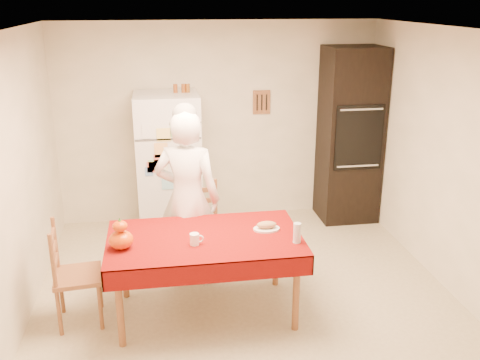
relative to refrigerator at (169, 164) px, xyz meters
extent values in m
plane|color=tan|center=(0.65, -1.88, -0.85)|extent=(4.50, 4.50, 0.00)
cube|color=#F0E2CA|center=(0.65, 0.37, 0.40)|extent=(4.00, 0.02, 2.50)
cube|color=#F0E2CA|center=(0.65, -4.13, 0.40)|extent=(4.00, 0.02, 2.50)
cube|color=#F0E2CA|center=(-1.35, -1.88, 0.40)|extent=(0.02, 4.50, 2.50)
cube|color=#F0E2CA|center=(2.65, -1.88, 0.40)|extent=(0.02, 4.50, 2.50)
cube|color=white|center=(0.65, -1.88, 1.65)|extent=(4.00, 4.50, 0.02)
cube|color=brown|center=(1.20, 0.36, 0.65)|extent=(0.22, 0.02, 0.30)
cube|color=white|center=(0.00, 0.00, 0.00)|extent=(0.75, 0.70, 1.70)
cube|color=silver|center=(0.26, -0.37, 0.60)|extent=(0.03, 0.03, 0.25)
cube|color=silver|center=(0.26, -0.37, -0.15)|extent=(0.03, 0.03, 0.60)
cube|color=black|center=(2.28, 0.05, 0.25)|extent=(0.70, 0.60, 2.20)
cube|color=black|center=(2.28, -0.26, 0.30)|extent=(0.59, 0.02, 0.80)
cylinder|color=brown|center=(-0.50, -2.32, -0.50)|extent=(0.06, 0.06, 0.71)
cylinder|color=brown|center=(-0.50, -1.54, -0.50)|extent=(0.06, 0.06, 0.71)
cylinder|color=brown|center=(0.98, -2.32, -0.50)|extent=(0.06, 0.06, 0.71)
cylinder|color=brown|center=(0.98, -1.54, -0.50)|extent=(0.06, 0.06, 0.71)
cube|color=brown|center=(0.24, -1.93, -0.12)|extent=(1.60, 0.90, 0.04)
cube|color=#5C0705|center=(0.24, -1.93, -0.09)|extent=(1.70, 1.00, 0.01)
cylinder|color=brown|center=(0.13, -1.31, -0.64)|extent=(0.04, 0.04, 0.43)
cylinder|color=brown|center=(0.10, -0.97, -0.64)|extent=(0.04, 0.04, 0.43)
cylinder|color=brown|center=(0.49, -1.27, -0.64)|extent=(0.04, 0.04, 0.43)
cylinder|color=brown|center=(0.46, -0.94, -0.64)|extent=(0.04, 0.04, 0.43)
cube|color=brown|center=(0.29, -1.12, -0.40)|extent=(0.46, 0.44, 0.04)
cube|color=brown|center=(0.28, -0.95, -0.15)|extent=(0.36, 0.06, 0.50)
cylinder|color=brown|center=(-0.68, -2.05, -0.64)|extent=(0.04, 0.04, 0.43)
cylinder|color=brown|center=(-1.02, -2.09, -0.64)|extent=(0.04, 0.04, 0.43)
cylinder|color=brown|center=(-0.72, -1.69, -0.64)|extent=(0.04, 0.04, 0.43)
cylinder|color=brown|center=(-1.06, -1.73, -0.64)|extent=(0.04, 0.04, 0.43)
cube|color=brown|center=(-0.87, -1.89, -0.40)|extent=(0.44, 0.46, 0.04)
cube|color=brown|center=(-1.04, -1.91, -0.15)|extent=(0.07, 0.36, 0.50)
imported|color=white|center=(0.14, -1.31, 0.04)|extent=(0.75, 0.61, 1.78)
cylinder|color=white|center=(0.15, -2.07, -0.04)|extent=(0.08, 0.08, 0.10)
ellipsoid|color=#EA5D05|center=(-0.46, -2.04, -0.01)|extent=(0.21, 0.21, 0.15)
ellipsoid|color=#CE5204|center=(-0.46, -2.04, 0.11)|extent=(0.12, 0.12, 0.09)
cylinder|color=silver|center=(1.02, -2.16, 0.00)|extent=(0.07, 0.07, 0.18)
cylinder|color=white|center=(0.81, -1.87, -0.08)|extent=(0.24, 0.24, 0.02)
ellipsoid|color=#A1734F|center=(0.81, -1.87, -0.04)|extent=(0.18, 0.10, 0.06)
cylinder|color=brown|center=(0.12, 0.05, 0.90)|extent=(0.05, 0.05, 0.10)
cylinder|color=brown|center=(0.21, 0.05, 0.90)|extent=(0.05, 0.05, 0.10)
cylinder|color=brown|center=(0.26, 0.05, 0.90)|extent=(0.05, 0.05, 0.10)
camera|label=1|loc=(-0.12, -6.20, 1.91)|focal=40.00mm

